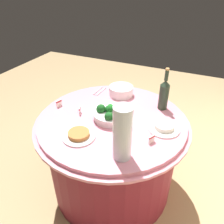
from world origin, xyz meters
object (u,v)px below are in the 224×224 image
Objects in this scene: broccoli_bowl at (111,114)px; label_placard_front at (80,110)px; food_plate_peanuts at (79,135)px; label_placard_mid at (152,139)px; serving_tongs at (99,91)px; food_plate_rice at (164,127)px; plate_stack at (121,91)px; label_placard_rear at (59,103)px; wine_bottle at (164,94)px; decorative_fruit_vase at (122,136)px.

broccoli_bowl is 0.25m from label_placard_front.
label_placard_mid is at bearing 107.42° from food_plate_peanuts.
serving_tongs is 0.76× the size of food_plate_rice.
food_plate_peanuts is at bearing -2.38° from plate_stack.
broccoli_bowl reaches higher than food_plate_rice.
broccoli_bowl is at bearing -84.53° from food_plate_rice.
plate_stack is 3.82× the size of label_placard_front.
label_placard_front is (0.03, -0.25, -0.01)m from broccoli_bowl.
label_placard_rear reaches higher than food_plate_peanuts.
label_placard_rear is (-0.27, -0.35, 0.02)m from food_plate_peanuts.
food_plate_peanuts is 4.00× the size of label_placard_mid.
food_plate_peanuts is 0.47m from label_placard_mid.
wine_bottle is 0.83m from label_placard_rear.
serving_tongs is at bearing -175.55° from label_placard_front.
broccoli_bowl is 0.39m from plate_stack.
decorative_fruit_vase is 1.55× the size of food_plate_peanuts.
food_plate_rice is 4.00× the size of label_placard_front.
label_placard_mid is (-0.14, 0.45, 0.02)m from food_plate_peanuts.
plate_stack is 0.62× the size of decorative_fruit_vase.
wine_bottle is 0.99× the size of decorative_fruit_vase.
label_placard_front reaches higher than food_plate_rice.
food_plate_peanuts is 4.00× the size of label_placard_front.
broccoli_bowl is 0.41m from decorative_fruit_vase.
label_placard_mid is (-0.19, 0.13, -0.12)m from decorative_fruit_vase.
label_placard_front is 0.21m from label_placard_rear.
decorative_fruit_vase is 1.55× the size of food_plate_rice.
wine_bottle is 0.73m from food_plate_peanuts.
label_placard_front is at bearing -122.38° from decorative_fruit_vase.
label_placard_rear is at bearing -89.04° from broccoli_bowl.
wine_bottle is 0.66m from label_placard_front.
plate_stack is 0.66m from food_plate_peanuts.
label_placard_rear is at bearing -127.59° from food_plate_peanuts.
decorative_fruit_vase is at bearing 22.83° from plate_stack.
plate_stack reaches higher than label_placard_mid.
plate_stack reaches higher than food_plate_peanuts.
label_placard_rear is at bearing -95.91° from label_placard_front.
plate_stack is 0.95× the size of food_plate_rice.
broccoli_bowl is 0.44m from wine_bottle.
decorative_fruit_vase reaches higher than food_plate_rice.
label_placard_front is at bearing 84.09° from label_placard_rear.
wine_bottle reaches higher than label_placard_rear.
label_placard_rear is at bearing -115.24° from decorative_fruit_vase.
decorative_fruit_vase reaches higher than label_placard_mid.
label_placard_front is at bearing -22.68° from plate_stack.
plate_stack is 0.44m from label_placard_front.
label_placard_front reaches higher than serving_tongs.
decorative_fruit_vase is (0.71, 0.30, 0.11)m from plate_stack.
wine_bottle is 6.11× the size of label_placard_front.
food_plate_rice is at bearing 53.39° from plate_stack.
broccoli_bowl is at bearing 159.41° from food_plate_peanuts.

